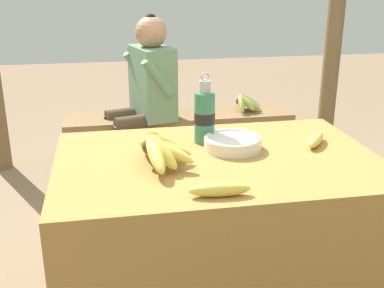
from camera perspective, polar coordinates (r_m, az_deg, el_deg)
market_counter at (r=1.91m, az=2.90°, el=-11.20°), size 1.17×0.78×0.68m
banana_bunch_ripe at (r=1.66m, az=-3.85°, el=-0.41°), size 0.19×0.33×0.14m
serving_bowl at (r=1.83m, az=4.83°, el=0.21°), size 0.22×0.22×0.05m
water_bottle at (r=1.88m, az=1.50°, el=3.33°), size 0.08×0.08×0.28m
loose_banana_front at (r=1.45m, az=3.29°, el=-5.40°), size 0.19×0.06×0.04m
loose_banana_side at (r=1.93m, az=14.46°, el=0.52°), size 0.14×0.16×0.04m
wooden_bench at (r=3.19m, az=-1.46°, el=2.29°), size 1.49×0.32×0.44m
seated_vendor at (r=3.05m, az=-5.54°, el=6.61°), size 0.46×0.43×1.08m
banana_bunch_green at (r=3.25m, az=6.32°, el=5.05°), size 0.18×0.27×0.13m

